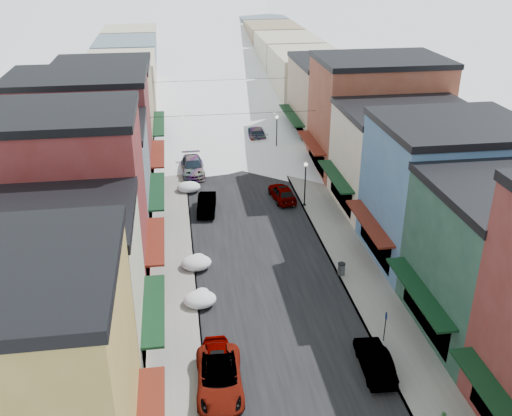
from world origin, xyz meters
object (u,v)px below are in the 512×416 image
object	(u,v)px
car_white_suv	(220,378)
car_green_sedan	(375,360)
car_silver_sedan	(218,363)
trash_can	(341,269)
streetlamp_near	(305,179)
car_dark_hatch	(207,204)

from	to	relation	value
car_white_suv	car_green_sedan	world-z (taller)	car_white_suv
car_silver_sedan	trash_can	size ratio (longest dim) A/B	4.54
car_white_suv	streetlamp_near	bearing A→B (deg)	69.04
car_silver_sedan	trash_can	xyz separation A→B (m)	(9.50, 8.72, -0.09)
car_white_suv	car_green_sedan	distance (m)	8.60
car_white_suv	car_silver_sedan	world-z (taller)	car_white_suv
car_white_suv	car_dark_hatch	world-z (taller)	car_white_suv
car_silver_sedan	car_white_suv	bearing A→B (deg)	-89.10
trash_can	streetlamp_near	xyz separation A→B (m)	(-0.00, 11.79, 2.10)
car_dark_hatch	car_white_suv	bearing A→B (deg)	-85.51
car_dark_hatch	streetlamp_near	distance (m)	8.93
car_white_suv	car_dark_hatch	distance (m)	22.00
trash_can	car_silver_sedan	bearing A→B (deg)	-137.46
car_dark_hatch	trash_can	world-z (taller)	car_dark_hatch
trash_can	streetlamp_near	bearing A→B (deg)	90.00
car_silver_sedan	streetlamp_near	bearing A→B (deg)	66.05
car_dark_hatch	trash_can	distance (m)	14.86
car_white_suv	streetlamp_near	distance (m)	23.80
car_silver_sedan	streetlamp_near	xyz separation A→B (m)	(9.50, 20.51, 2.00)
car_dark_hatch	streetlamp_near	size ratio (longest dim) A/B	1.06
car_silver_sedan	car_dark_hatch	distance (m)	20.78
trash_can	car_white_suv	bearing A→B (deg)	-133.71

